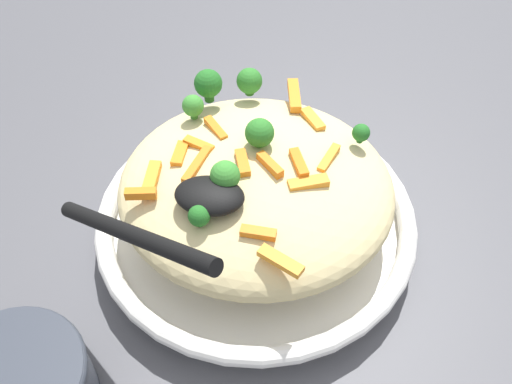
# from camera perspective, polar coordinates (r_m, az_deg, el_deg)

# --- Properties ---
(ground_plane) EXTENTS (2.40, 2.40, 0.00)m
(ground_plane) POSITION_cam_1_polar(r_m,az_deg,el_deg) (0.55, 0.00, -4.36)
(ground_plane) COLOR #4C4C51
(serving_bowl) EXTENTS (0.30, 0.30, 0.04)m
(serving_bowl) POSITION_cam_1_polar(r_m,az_deg,el_deg) (0.53, 0.00, -3.01)
(serving_bowl) COLOR white
(serving_bowl) RESTS_ON ground_plane
(pasta_mound) EXTENTS (0.25, 0.23, 0.07)m
(pasta_mound) POSITION_cam_1_polar(r_m,az_deg,el_deg) (0.49, 0.00, 0.53)
(pasta_mound) COLOR #DBC689
(pasta_mound) RESTS_ON serving_bowl
(carrot_piece_0) EXTENTS (0.01, 0.03, 0.01)m
(carrot_piece_0) POSITION_cam_1_polar(r_m,az_deg,el_deg) (0.47, -10.69, 1.51)
(carrot_piece_0) COLOR orange
(carrot_piece_0) RESTS_ON pasta_mound
(carrot_piece_1) EXTENTS (0.04, 0.02, 0.01)m
(carrot_piece_1) POSITION_cam_1_polar(r_m,az_deg,el_deg) (0.41, 2.55, -7.10)
(carrot_piece_1) COLOR orange
(carrot_piece_1) RESTS_ON pasta_mound
(carrot_piece_2) EXTENTS (0.04, 0.02, 0.01)m
(carrot_piece_2) POSITION_cam_1_polar(r_m,az_deg,el_deg) (0.45, 5.42, 0.91)
(carrot_piece_2) COLOR orange
(carrot_piece_2) RESTS_ON pasta_mound
(carrot_piece_3) EXTENTS (0.02, 0.03, 0.01)m
(carrot_piece_3) POSITION_cam_1_polar(r_m,az_deg,el_deg) (0.46, -1.39, 3.01)
(carrot_piece_3) COLOR orange
(carrot_piece_3) RESTS_ON pasta_mound
(carrot_piece_4) EXTENTS (0.03, 0.01, 0.01)m
(carrot_piece_4) POSITION_cam_1_polar(r_m,az_deg,el_deg) (0.46, -11.81, -0.16)
(carrot_piece_4) COLOR orange
(carrot_piece_4) RESTS_ON pasta_mound
(carrot_piece_5) EXTENTS (0.03, 0.01, 0.01)m
(carrot_piece_5) POSITION_cam_1_polar(r_m,az_deg,el_deg) (0.42, 0.23, -4.21)
(carrot_piece_5) COLOR orange
(carrot_piece_5) RESTS_ON pasta_mound
(carrot_piece_6) EXTENTS (0.03, 0.03, 0.01)m
(carrot_piece_6) POSITION_cam_1_polar(r_m,az_deg,el_deg) (0.50, -4.18, 6.51)
(carrot_piece_6) COLOR orange
(carrot_piece_6) RESTS_ON pasta_mound
(carrot_piece_7) EXTENTS (0.03, 0.02, 0.01)m
(carrot_piece_7) POSITION_cam_1_polar(r_m,az_deg,el_deg) (0.49, -5.93, 4.89)
(carrot_piece_7) COLOR orange
(carrot_piece_7) RESTS_ON pasta_mound
(carrot_piece_8) EXTENTS (0.02, 0.04, 0.01)m
(carrot_piece_8) POSITION_cam_1_polar(r_m,az_deg,el_deg) (0.47, -6.11, 2.78)
(carrot_piece_8) COLOR orange
(carrot_piece_8) RESTS_ON pasta_mound
(carrot_piece_9) EXTENTS (0.02, 0.04, 0.01)m
(carrot_piece_9) POSITION_cam_1_polar(r_m,az_deg,el_deg) (0.54, 3.96, 9.92)
(carrot_piece_9) COLOR orange
(carrot_piece_9) RESTS_ON pasta_mound
(carrot_piece_10) EXTENTS (0.01, 0.03, 0.01)m
(carrot_piece_10) POSITION_cam_1_polar(r_m,az_deg,el_deg) (0.48, -7.97, 3.54)
(carrot_piece_10) COLOR orange
(carrot_piece_10) RESTS_ON pasta_mound
(carrot_piece_11) EXTENTS (0.03, 0.03, 0.01)m
(carrot_piece_11) POSITION_cam_1_polar(r_m,az_deg,el_deg) (0.46, 1.46, 2.82)
(carrot_piece_11) COLOR orange
(carrot_piece_11) RESTS_ON pasta_mound
(carrot_piece_12) EXTENTS (0.02, 0.03, 0.01)m
(carrot_piece_12) POSITION_cam_1_polar(r_m,az_deg,el_deg) (0.47, 4.49, 3.27)
(carrot_piece_12) COLOR orange
(carrot_piece_12) RESTS_ON pasta_mound
(carrot_piece_13) EXTENTS (0.02, 0.04, 0.01)m
(carrot_piece_13) POSITION_cam_1_polar(r_m,az_deg,el_deg) (0.48, 7.51, 3.44)
(carrot_piece_13) COLOR orange
(carrot_piece_13) RESTS_ON pasta_mound
(carrot_piece_14) EXTENTS (0.03, 0.03, 0.01)m
(carrot_piece_14) POSITION_cam_1_polar(r_m,az_deg,el_deg) (0.52, 5.88, 7.49)
(carrot_piece_14) COLOR orange
(carrot_piece_14) RESTS_ON pasta_mound
(broccoli_floret_0) EXTENTS (0.02, 0.02, 0.03)m
(broccoli_floret_0) POSITION_cam_1_polar(r_m,az_deg,el_deg) (0.54, -0.68, 11.36)
(broccoli_floret_0) COLOR #296820
(broccoli_floret_0) RESTS_ON pasta_mound
(broccoli_floret_1) EXTENTS (0.03, 0.03, 0.03)m
(broccoli_floret_1) POSITION_cam_1_polar(r_m,az_deg,el_deg) (0.53, -4.95, 11.04)
(broccoli_floret_1) COLOR #205B1C
(broccoli_floret_1) RESTS_ON pasta_mound
(broccoli_floret_2) EXTENTS (0.03, 0.03, 0.03)m
(broccoli_floret_2) POSITION_cam_1_polar(r_m,az_deg,el_deg) (0.47, 0.35, 6.08)
(broccoli_floret_2) COLOR #296820
(broccoli_floret_2) RESTS_ON pasta_mound
(broccoli_floret_3) EXTENTS (0.02, 0.02, 0.02)m
(broccoli_floret_3) POSITION_cam_1_polar(r_m,az_deg,el_deg) (0.51, -6.51, 8.81)
(broccoli_floret_3) COLOR #377928
(broccoli_floret_3) RESTS_ON pasta_mound
(broccoli_floret_4) EXTENTS (0.02, 0.02, 0.03)m
(broccoli_floret_4) POSITION_cam_1_polar(r_m,az_deg,el_deg) (0.44, -3.21, 1.67)
(broccoli_floret_4) COLOR #377928
(broccoli_floret_4) RESTS_ON pasta_mound
(broccoli_floret_5) EXTENTS (0.02, 0.02, 0.02)m
(broccoli_floret_5) POSITION_cam_1_polar(r_m,az_deg,el_deg) (0.50, 10.78, 6.00)
(broccoli_floret_5) COLOR #205B1C
(broccoli_floret_5) RESTS_ON pasta_mound
(broccoli_floret_6) EXTENTS (0.02, 0.02, 0.02)m
(broccoli_floret_6) POSITION_cam_1_polar(r_m,az_deg,el_deg) (0.43, -5.89, -2.46)
(broccoli_floret_6) COLOR #205B1C
(broccoli_floret_6) RESTS_ON pasta_mound
(serving_spoon) EXTENTS (0.14, 0.13, 0.08)m
(serving_spoon) POSITION_cam_1_polar(r_m,az_deg,el_deg) (0.41, -7.50, -1.71)
(serving_spoon) COLOR black
(serving_spoon) RESTS_ON pasta_mound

